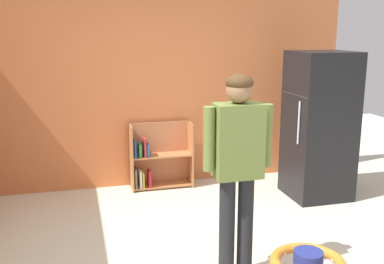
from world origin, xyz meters
name	(u,v)px	position (x,y,z in m)	size (l,w,h in m)	color
back_wall	(154,83)	(0.00, 2.33, 1.35)	(5.20, 0.06, 2.70)	#CD6E3E
refrigerator	(319,126)	(1.85, 1.34, 0.89)	(0.73, 0.68, 1.78)	black
bookshelf	(157,159)	(0.00, 2.15, 0.37)	(0.80, 0.28, 0.85)	#B97342
standing_person	(238,159)	(0.23, -0.20, 1.03)	(0.57, 0.22, 1.70)	black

